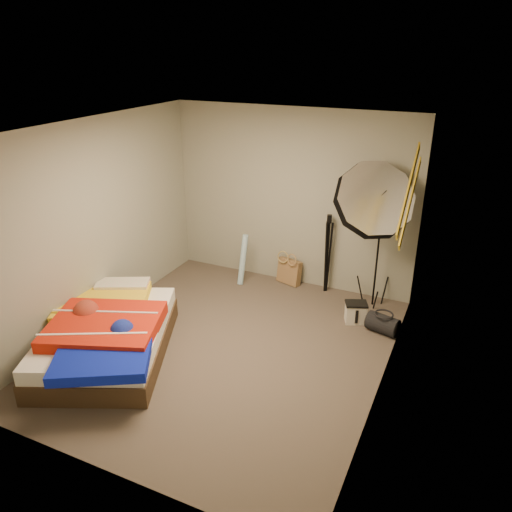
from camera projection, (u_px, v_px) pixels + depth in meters
The scene contains 15 objects.
floor at pixel (227, 348), 5.77m from camera, with size 4.00×4.00×0.00m, color brown.
ceiling at pixel (220, 129), 4.78m from camera, with size 4.00×4.00×0.00m, color silver.
wall_back at pixel (291, 199), 6.95m from camera, with size 3.50×3.50×0.00m, color gray.
wall_front at pixel (94, 345), 3.61m from camera, with size 3.50×3.50×0.00m, color gray.
wall_left at pixel (94, 225), 5.95m from camera, with size 4.00×4.00×0.00m, color gray.
wall_right at pixel (391, 279), 4.61m from camera, with size 4.00×4.00×0.00m, color gray.
tote_bag at pixel (289, 272), 7.27m from camera, with size 0.36×0.11×0.36m, color #99764D.
wrapping_roll at pixel (243, 260), 7.19m from camera, with size 0.08×0.08×0.74m, color #53A3C6.
camera_case at pixel (356, 313), 6.27m from camera, with size 0.25×0.18×0.25m, color silver.
duffel_bag at pixel (383, 324), 6.05m from camera, with size 0.23×0.23×0.38m, color black.
wall_stripe_upper at pixel (408, 189), 4.84m from camera, with size 0.02×1.10×0.10m, color gold.
wall_stripe_lower at pixel (410, 202), 5.12m from camera, with size 0.02×1.10×0.10m, color gold.
bed at pixel (107, 334), 5.55m from camera, with size 1.96×2.18×0.54m.
photo_umbrella at pixel (373, 201), 6.03m from camera, with size 0.99×1.12×2.08m.
camera_tripod at pixel (328, 248), 6.85m from camera, with size 0.08×0.08×1.14m.
Camera 1 is at (2.35, -4.28, 3.28)m, focal length 35.00 mm.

